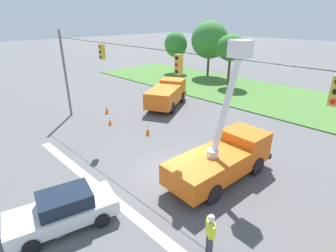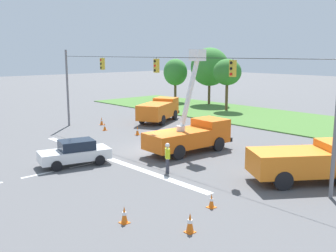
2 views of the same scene
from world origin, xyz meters
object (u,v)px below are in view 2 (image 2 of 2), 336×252
(traffic_cone_mid_right, at_px, (137,131))
(traffic_cone_near_bucket, at_px, (105,127))
(utility_truck_support_far, at_px, (159,110))
(tree_west, at_px, (210,67))
(road_worker, at_px, (167,156))
(traffic_cone_foreground_right, at_px, (124,215))
(traffic_cone_far_left, at_px, (302,149))
(traffic_cone_foreground_left, at_px, (212,131))
(traffic_cone_lane_edge_a, at_px, (190,223))
(tree_far_west, at_px, (175,72))
(traffic_cone_mid_left, at_px, (102,121))
(tree_centre, at_px, (227,72))
(sedan_white, at_px, (75,152))
(utility_truck_bucket_lift, at_px, (191,133))
(utility_truck_support_near, at_px, (306,161))
(traffic_cone_lane_edge_b, at_px, (211,201))

(traffic_cone_mid_right, height_order, traffic_cone_near_bucket, traffic_cone_mid_right)
(utility_truck_support_far, distance_m, traffic_cone_mid_right, 6.92)
(tree_west, distance_m, traffic_cone_mid_right, 22.30)
(road_worker, height_order, traffic_cone_foreground_right, road_worker)
(utility_truck_support_far, relative_size, traffic_cone_far_left, 8.85)
(traffic_cone_foreground_left, relative_size, traffic_cone_mid_right, 1.00)
(traffic_cone_mid_right, distance_m, traffic_cone_lane_edge_a, 18.88)
(utility_truck_support_far, height_order, traffic_cone_near_bucket, utility_truck_support_far)
(tree_far_west, xyz_separation_m, utility_truck_support_far, (10.95, -12.55, -2.98))
(tree_west, relative_size, utility_truck_support_far, 1.15)
(utility_truck_support_far, distance_m, traffic_cone_mid_left, 5.90)
(tree_centre, height_order, sedan_white, tree_centre)
(traffic_cone_foreground_left, relative_size, traffic_cone_near_bucket, 1.11)
(traffic_cone_mid_left, height_order, traffic_cone_lane_edge_a, traffic_cone_lane_edge_a)
(sedan_white, height_order, traffic_cone_foreground_right, sedan_white)
(tree_west, xyz_separation_m, traffic_cone_lane_edge_a, (25.60, -29.49, -4.67))
(utility_truck_bucket_lift, bearing_deg, traffic_cone_far_left, 43.47)
(sedan_white, bearing_deg, tree_far_west, 125.94)
(utility_truck_support_far, height_order, traffic_cone_foreground_left, utility_truck_support_far)
(traffic_cone_lane_edge_a, bearing_deg, traffic_cone_foreground_left, 129.08)
(utility_truck_bucket_lift, relative_size, traffic_cone_far_left, 9.58)
(tree_far_west, distance_m, traffic_cone_mid_left, 20.21)
(utility_truck_support_near, bearing_deg, utility_truck_support_far, 161.57)
(traffic_cone_near_bucket, xyz_separation_m, traffic_cone_lane_edge_a, (19.71, -8.93, 0.07))
(road_worker, height_order, traffic_cone_near_bucket, road_worker)
(sedan_white, relative_size, traffic_cone_mid_right, 5.98)
(utility_truck_support_far, relative_size, traffic_cone_lane_edge_a, 8.12)
(traffic_cone_foreground_left, bearing_deg, traffic_cone_near_bucket, -146.01)
(sedan_white, bearing_deg, traffic_cone_lane_edge_b, 5.94)
(sedan_white, bearing_deg, traffic_cone_foreground_left, 90.77)
(tree_far_west, height_order, traffic_cone_foreground_left, tree_far_west)
(traffic_cone_mid_right, distance_m, traffic_cone_far_left, 13.50)
(utility_truck_support_near, bearing_deg, tree_centre, 138.65)
(tree_west, xyz_separation_m, tree_centre, (5.32, -2.78, -0.44))
(tree_west, xyz_separation_m, traffic_cone_near_bucket, (5.89, -20.56, -4.74))
(utility_truck_bucket_lift, distance_m, traffic_cone_foreground_right, 12.43)
(utility_truck_support_far, height_order, sedan_white, utility_truck_support_far)
(tree_far_west, distance_m, traffic_cone_lane_edge_b, 39.45)
(traffic_cone_foreground_right, bearing_deg, traffic_cone_near_bucket, 149.19)
(tree_centre, bearing_deg, tree_far_west, 172.36)
(sedan_white, relative_size, traffic_cone_foreground_right, 6.30)
(road_worker, height_order, traffic_cone_lane_edge_b, road_worker)
(tree_centre, distance_m, traffic_cone_far_left, 21.32)
(utility_truck_support_near, distance_m, traffic_cone_mid_right, 15.99)
(traffic_cone_foreground_left, relative_size, traffic_cone_foreground_right, 1.06)
(traffic_cone_foreground_left, distance_m, traffic_cone_mid_left, 11.38)
(tree_centre, xyz_separation_m, traffic_cone_mid_left, (-1.99, -16.47, -4.25))
(road_worker, xyz_separation_m, traffic_cone_near_bucket, (-13.32, 4.35, -0.66))
(traffic_cone_mid_left, bearing_deg, sedan_white, -39.30)
(tree_far_west, height_order, utility_truck_support_far, tree_far_west)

